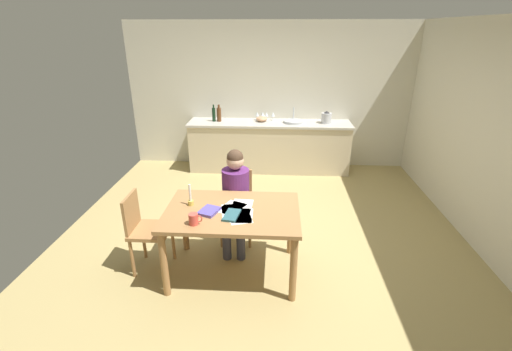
# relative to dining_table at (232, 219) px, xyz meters

# --- Properties ---
(ground_plane) EXTENTS (5.20, 5.20, 0.04)m
(ground_plane) POSITION_rel_dining_table_xyz_m (0.30, 0.82, -0.67)
(ground_plane) COLOR tan
(wall_back) EXTENTS (5.20, 0.12, 2.60)m
(wall_back) POSITION_rel_dining_table_xyz_m (0.30, 3.42, 0.65)
(wall_back) COLOR beige
(wall_back) RESTS_ON ground
(wall_right) EXTENTS (0.12, 5.20, 2.60)m
(wall_right) POSITION_rel_dining_table_xyz_m (2.90, 0.82, 0.65)
(wall_right) COLOR beige
(wall_right) RESTS_ON ground
(kitchen_counter) EXTENTS (2.92, 0.64, 0.90)m
(kitchen_counter) POSITION_rel_dining_table_xyz_m (0.30, 3.06, -0.20)
(kitchen_counter) COLOR beige
(kitchen_counter) RESTS_ON ground
(dining_table) EXTENTS (1.36, 0.91, 0.76)m
(dining_table) POSITION_rel_dining_table_xyz_m (0.00, 0.00, 0.00)
(dining_table) COLOR #9E7042
(dining_table) RESTS_ON ground
(chair_at_table) EXTENTS (0.41, 0.41, 0.87)m
(chair_at_table) POSITION_rel_dining_table_xyz_m (-0.04, 0.70, -0.17)
(chair_at_table) COLOR #9E7042
(chair_at_table) RESTS_ON ground
(person_seated) EXTENTS (0.33, 0.60, 1.19)m
(person_seated) POSITION_rel_dining_table_xyz_m (-0.03, 0.55, 0.02)
(person_seated) COLOR #592666
(person_seated) RESTS_ON ground
(chair_side_empty) EXTENTS (0.40, 0.40, 0.88)m
(chair_side_empty) POSITION_rel_dining_table_xyz_m (-0.94, 0.02, -0.16)
(chair_side_empty) COLOR #9E7042
(chair_side_empty) RESTS_ON ground
(coffee_mug) EXTENTS (0.13, 0.09, 0.11)m
(coffee_mug) POSITION_rel_dining_table_xyz_m (-0.32, -0.30, 0.16)
(coffee_mug) COLOR #D84C3F
(coffee_mug) RESTS_ON dining_table
(candlestick) EXTENTS (0.06, 0.06, 0.23)m
(candlestick) POSITION_rel_dining_table_xyz_m (-0.44, 0.09, 0.17)
(candlestick) COLOR gold
(candlestick) RESTS_ON dining_table
(book_magazine) EXTENTS (0.23, 0.25, 0.03)m
(book_magazine) POSITION_rel_dining_table_xyz_m (-0.22, -0.06, 0.12)
(book_magazine) COLOR #5549A3
(book_magazine) RESTS_ON dining_table
(book_cookery) EXTENTS (0.17, 0.26, 0.02)m
(book_cookery) POSITION_rel_dining_table_xyz_m (0.01, -0.12, 0.12)
(book_cookery) COLOR #2C5961
(book_cookery) RESTS_ON dining_table
(paper_letter) EXTENTS (0.32, 0.36, 0.00)m
(paper_letter) POSITION_rel_dining_table_xyz_m (-0.01, 0.05, 0.10)
(paper_letter) COLOR white
(paper_letter) RESTS_ON dining_table
(paper_bill) EXTENTS (0.28, 0.34, 0.00)m
(paper_bill) POSITION_rel_dining_table_xyz_m (0.09, -0.13, 0.10)
(paper_bill) COLOR white
(paper_bill) RESTS_ON dining_table
(paper_envelope) EXTENTS (0.22, 0.30, 0.00)m
(paper_envelope) POSITION_rel_dining_table_xyz_m (0.11, -0.11, 0.10)
(paper_envelope) COLOR white
(paper_envelope) RESTS_ON dining_table
(paper_receipt) EXTENTS (0.26, 0.33, 0.00)m
(paper_receipt) POSITION_rel_dining_table_xyz_m (0.00, -0.02, 0.10)
(paper_receipt) COLOR white
(paper_receipt) RESTS_ON dining_table
(paper_notice) EXTENTS (0.23, 0.31, 0.00)m
(paper_notice) POSITION_rel_dining_table_xyz_m (0.09, 0.10, 0.10)
(paper_notice) COLOR white
(paper_notice) RESTS_ON dining_table
(sink_unit) EXTENTS (0.36, 0.36, 0.24)m
(sink_unit) POSITION_rel_dining_table_xyz_m (0.73, 3.07, 0.27)
(sink_unit) COLOR #B2B7BC
(sink_unit) RESTS_ON kitchen_counter
(bottle_oil) EXTENTS (0.06, 0.06, 0.30)m
(bottle_oil) POSITION_rel_dining_table_xyz_m (-0.71, 3.08, 0.37)
(bottle_oil) COLOR black
(bottle_oil) RESTS_ON kitchen_counter
(bottle_vinegar) EXTENTS (0.08, 0.08, 0.30)m
(bottle_vinegar) POSITION_rel_dining_table_xyz_m (-0.61, 3.08, 0.37)
(bottle_vinegar) COLOR #593319
(bottle_vinegar) RESTS_ON kitchen_counter
(mixing_bowl) EXTENTS (0.20, 0.20, 0.09)m
(mixing_bowl) POSITION_rel_dining_table_xyz_m (0.15, 3.12, 0.29)
(mixing_bowl) COLOR tan
(mixing_bowl) RESTS_ON kitchen_counter
(stovetop_kettle) EXTENTS (0.18, 0.18, 0.22)m
(stovetop_kettle) POSITION_rel_dining_table_xyz_m (1.30, 3.06, 0.34)
(stovetop_kettle) COLOR #B7BABF
(stovetop_kettle) RESTS_ON kitchen_counter
(wine_glass_near_sink) EXTENTS (0.07, 0.07, 0.15)m
(wine_glass_near_sink) POSITION_rel_dining_table_xyz_m (0.36, 3.21, 0.35)
(wine_glass_near_sink) COLOR silver
(wine_glass_near_sink) RESTS_ON kitchen_counter
(wine_glass_by_kettle) EXTENTS (0.07, 0.07, 0.15)m
(wine_glass_by_kettle) POSITION_rel_dining_table_xyz_m (0.24, 3.21, 0.35)
(wine_glass_by_kettle) COLOR silver
(wine_glass_by_kettle) RESTS_ON kitchen_counter
(wine_glass_back_left) EXTENTS (0.07, 0.07, 0.15)m
(wine_glass_back_left) POSITION_rel_dining_table_xyz_m (0.17, 3.21, 0.35)
(wine_glass_back_left) COLOR silver
(wine_glass_back_left) RESTS_ON kitchen_counter
(wine_glass_back_right) EXTENTS (0.07, 0.07, 0.15)m
(wine_glass_back_right) POSITION_rel_dining_table_xyz_m (0.07, 3.21, 0.35)
(wine_glass_back_right) COLOR silver
(wine_glass_back_right) RESTS_ON kitchen_counter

